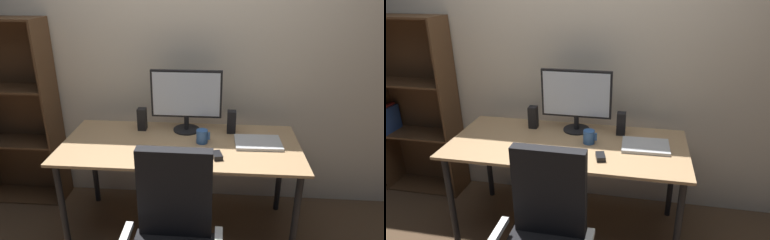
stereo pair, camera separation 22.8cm
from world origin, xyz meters
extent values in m
plane|color=#4C3826|center=(0.00, 0.00, 0.00)|extent=(12.00, 12.00, 0.00)
cube|color=beige|center=(0.00, 0.54, 1.30)|extent=(6.40, 0.10, 2.60)
cube|color=tan|center=(0.00, 0.00, 0.73)|extent=(1.66, 0.74, 0.02)
cylinder|color=black|center=(-0.77, -0.31, 0.36)|extent=(0.04, 0.04, 0.72)
cylinder|color=black|center=(0.77, -0.31, 0.36)|extent=(0.04, 0.04, 0.72)
cylinder|color=black|center=(-0.77, 0.31, 0.36)|extent=(0.04, 0.04, 0.72)
cylinder|color=black|center=(0.77, 0.31, 0.36)|extent=(0.04, 0.04, 0.72)
cylinder|color=black|center=(0.02, 0.23, 0.75)|extent=(0.20, 0.20, 0.01)
cylinder|color=black|center=(0.02, 0.23, 0.80)|extent=(0.04, 0.04, 0.10)
cube|color=black|center=(0.02, 0.23, 1.03)|extent=(0.52, 0.03, 0.36)
cube|color=silver|center=(0.02, 0.21, 1.03)|extent=(0.49, 0.01, 0.33)
cube|color=#B7BABC|center=(0.02, -0.22, 0.75)|extent=(0.29, 0.11, 0.02)
cube|color=black|center=(0.26, -0.19, 0.76)|extent=(0.08, 0.11, 0.03)
cylinder|color=#285193|center=(0.15, 0.03, 0.79)|extent=(0.08, 0.08, 0.10)
cube|color=#285193|center=(0.20, 0.03, 0.79)|extent=(0.02, 0.01, 0.05)
cube|color=#B7BABC|center=(0.54, 0.03, 0.75)|extent=(0.33, 0.24, 0.02)
cube|color=black|center=(-0.31, 0.22, 0.82)|extent=(0.06, 0.07, 0.17)
cube|color=black|center=(0.36, 0.22, 0.82)|extent=(0.06, 0.07, 0.17)
cube|color=black|center=(0.04, -0.62, 0.75)|extent=(0.40, 0.07, 0.52)
cube|color=silver|center=(-0.20, -0.81, 0.58)|extent=(0.04, 0.26, 0.03)
cube|color=#4C331E|center=(-1.07, 0.33, 0.77)|extent=(0.02, 0.28, 1.55)
cube|color=#4C331E|center=(-1.41, 0.46, 0.77)|extent=(0.70, 0.01, 1.55)
cube|color=#4C331E|center=(-1.41, 0.33, 0.01)|extent=(0.66, 0.26, 0.02)
cube|color=#4C331E|center=(-1.41, 0.33, 0.54)|extent=(0.66, 0.26, 0.02)
cube|color=#4C331E|center=(-1.41, 0.33, 1.01)|extent=(0.66, 0.26, 0.02)
cube|color=#4C331E|center=(-1.41, 0.33, 1.54)|extent=(0.66, 0.26, 0.02)
cube|color=#B22D28|center=(-1.70, 0.32, 0.67)|extent=(0.03, 0.22, 0.24)
cube|color=#28478C|center=(-1.66, 0.32, 0.66)|extent=(0.03, 0.22, 0.22)
camera|label=1|loc=(0.25, -2.15, 1.81)|focal=32.04mm
camera|label=2|loc=(0.48, -2.12, 1.81)|focal=32.04mm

